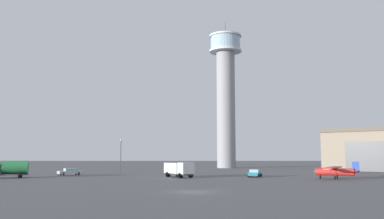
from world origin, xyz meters
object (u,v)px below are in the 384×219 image
truck_box_white (177,169)px  light_post_east (119,152)px  airplane_red (334,171)px  truck_fuel_tanker_green (8,168)px  car_silver (69,171)px  car_teal (253,173)px  control_tower (224,90)px

truck_box_white → light_post_east: light_post_east is taller
airplane_red → truck_fuel_tanker_green: bearing=25.7°
airplane_red → truck_fuel_tanker_green: size_ratio=1.38×
truck_fuel_tanker_green → car_silver: truck_fuel_tanker_green is taller
airplane_red → car_teal: size_ratio=2.14×
airplane_red → car_teal: airplane_red is taller
car_teal → control_tower: bearing=-160.6°
control_tower → truck_fuel_tanker_green: 70.57m
truck_box_white → truck_fuel_tanker_green: (-29.70, -1.86, 0.13)m
airplane_red → car_teal: 14.05m
light_post_east → truck_fuel_tanker_green: bearing=-120.2°
car_teal → light_post_east: size_ratio=0.57×
airplane_red → light_post_east: light_post_east is taller
control_tower → airplane_red: size_ratio=4.79×
airplane_red → truck_box_white: airplane_red is taller
airplane_red → car_teal: (-12.60, 6.18, -0.64)m
car_teal → light_post_east: (-28.52, 22.91, 3.91)m
control_tower → airplane_red: control_tower is taller
airplane_red → car_silver: bearing=14.3°
car_teal → light_post_east: bearing=-110.6°
truck_box_white → truck_fuel_tanker_green: size_ratio=1.03×
truck_fuel_tanker_green → car_teal: 43.65m
control_tower → airplane_red: (13.66, -55.12, -22.37)m
airplane_red → light_post_east: (-41.12, 29.10, 3.28)m
airplane_red → light_post_east: size_ratio=1.22×
truck_fuel_tanker_green → car_silver: 12.32m
car_silver → airplane_red: bearing=130.9°
control_tower → car_silver: size_ratio=9.36×
truck_box_white → light_post_east: bearing=178.8°
truck_fuel_tanker_green → light_post_east: (15.03, 25.82, 2.98)m
light_post_east → airplane_red: bearing=-35.3°
truck_fuel_tanker_green → car_silver: bearing=-144.0°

